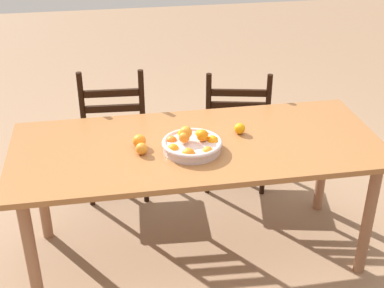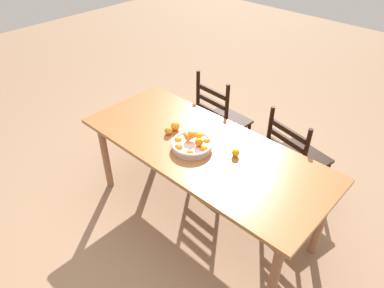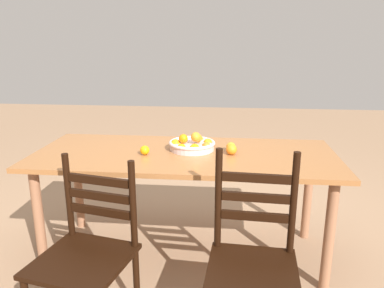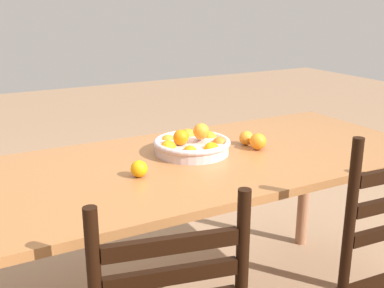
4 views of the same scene
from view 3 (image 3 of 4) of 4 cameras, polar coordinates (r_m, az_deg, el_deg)
ground_plane at (r=2.83m, az=-1.06°, el=-16.17°), size 12.00×12.00×0.00m
dining_table at (r=2.54m, az=-1.14°, el=-3.14°), size 2.01×0.85×0.76m
chair_near_window at (r=2.08m, az=-15.58°, el=-15.60°), size 0.53×0.53×0.91m
chair_by_cabinet at (r=1.95m, az=9.21°, el=-17.06°), size 0.46×0.46×0.97m
fruit_bowl at (r=2.57m, az=0.02°, el=-0.05°), size 0.32×0.32×0.13m
orange_loose_0 at (r=2.48m, az=6.03°, el=-0.82°), size 0.07×0.07×0.07m
orange_loose_1 at (r=2.48m, az=-7.20°, el=-0.94°), size 0.06×0.06×0.06m
orange_loose_2 at (r=2.55m, az=5.93°, el=-0.41°), size 0.06×0.06×0.06m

